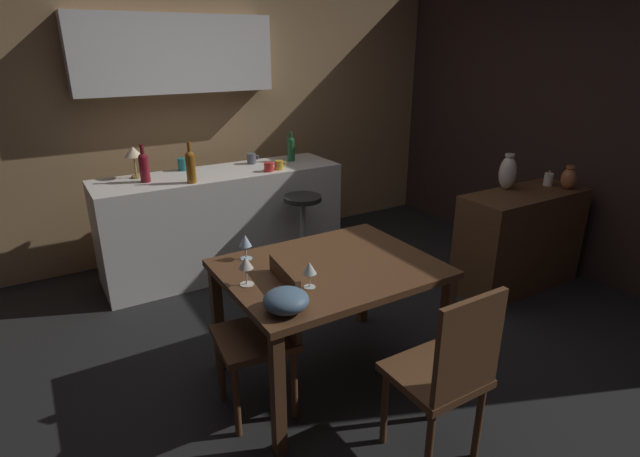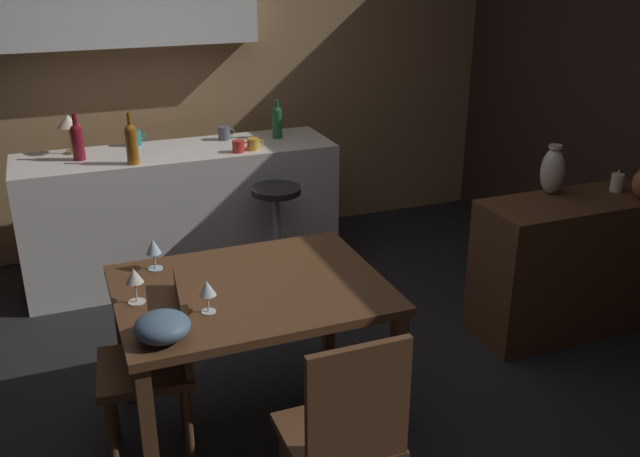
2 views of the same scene
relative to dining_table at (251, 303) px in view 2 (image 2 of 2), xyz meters
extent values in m
plane|color=black|center=(0.17, 0.35, -0.65)|extent=(9.00, 9.00, 0.00)
cube|color=#9E7A51|center=(0.17, 2.45, 0.65)|extent=(5.20, 0.10, 2.60)
cube|color=#33231E|center=(2.72, 0.65, 0.65)|extent=(0.10, 4.40, 2.60)
cube|color=#56351E|center=(0.00, 0.00, 0.07)|extent=(1.20, 0.92, 0.04)
cube|color=#56351E|center=(-0.55, 0.41, -0.30)|extent=(0.06, 0.06, 0.70)
cube|color=#56351E|center=(0.55, 0.41, -0.30)|extent=(0.06, 0.06, 0.70)
cube|color=#56351E|center=(-0.55, -0.41, -0.30)|extent=(0.06, 0.06, 0.70)
cube|color=#56351E|center=(0.55, -0.41, -0.30)|extent=(0.06, 0.06, 0.70)
cube|color=silver|center=(0.02, 1.80, -0.20)|extent=(2.10, 0.60, 0.90)
cube|color=#56351E|center=(1.99, 0.21, -0.24)|extent=(1.10, 0.44, 0.82)
cube|color=#56351E|center=(-0.50, -0.05, -0.20)|extent=(0.44, 0.44, 0.04)
cube|color=#56351E|center=(-0.33, -0.07, 0.00)|extent=(0.07, 0.38, 0.39)
cylinder|color=#56351E|center=(-0.68, -0.19, -0.43)|extent=(0.04, 0.04, 0.43)
cylinder|color=#56351E|center=(-0.65, 0.13, -0.43)|extent=(0.04, 0.04, 0.43)
cylinder|color=#56351E|center=(-0.36, -0.23, -0.43)|extent=(0.04, 0.04, 0.43)
cylinder|color=#56351E|center=(-0.33, 0.09, -0.43)|extent=(0.04, 0.04, 0.43)
cube|color=#56351E|center=(0.10, -0.78, -0.19)|extent=(0.40, 0.40, 0.04)
cube|color=#56351E|center=(0.10, -0.96, 0.05)|extent=(0.38, 0.03, 0.49)
cylinder|color=#56351E|center=(0.26, -0.62, -0.43)|extent=(0.04, 0.04, 0.44)
cylinder|color=#262323|center=(0.54, 1.28, 0.07)|extent=(0.32, 0.32, 0.04)
cylinder|color=silver|center=(0.54, 1.28, -0.29)|extent=(0.04, 0.04, 0.70)
cylinder|color=silver|center=(0.54, 1.28, -0.64)|extent=(0.34, 0.34, 0.03)
cylinder|color=silver|center=(-0.37, 0.34, 0.09)|extent=(0.07, 0.07, 0.00)
cylinder|color=silver|center=(-0.37, 0.34, 0.13)|extent=(0.01, 0.01, 0.08)
cone|color=silver|center=(-0.37, 0.34, 0.21)|extent=(0.07, 0.07, 0.07)
cylinder|color=silver|center=(-0.50, 0.03, 0.09)|extent=(0.08, 0.08, 0.00)
cylinder|color=silver|center=(-0.50, 0.03, 0.14)|extent=(0.01, 0.01, 0.09)
cone|color=silver|center=(-0.50, 0.03, 0.22)|extent=(0.08, 0.08, 0.06)
cylinder|color=silver|center=(-0.23, -0.17, 0.09)|extent=(0.06, 0.06, 0.00)
cylinder|color=silver|center=(-0.23, -0.17, 0.13)|extent=(0.01, 0.01, 0.08)
cone|color=silver|center=(-0.23, -0.17, 0.20)|extent=(0.08, 0.08, 0.07)
ellipsoid|color=slate|center=(-0.45, -0.32, 0.14)|extent=(0.22, 0.22, 0.11)
cylinder|color=maroon|center=(-0.60, 1.80, 0.34)|extent=(0.08, 0.08, 0.19)
sphere|color=maroon|center=(-0.60, 1.80, 0.44)|extent=(0.08, 0.08, 0.08)
cylinder|color=maroon|center=(-0.60, 1.80, 0.51)|extent=(0.03, 0.03, 0.08)
cylinder|color=#1E592D|center=(0.75, 1.87, 0.34)|extent=(0.07, 0.07, 0.19)
sphere|color=#1E592D|center=(0.75, 1.87, 0.44)|extent=(0.07, 0.07, 0.07)
cylinder|color=#1E592D|center=(0.75, 1.87, 0.49)|extent=(0.03, 0.03, 0.06)
cylinder|color=#8C5114|center=(-0.29, 1.59, 0.36)|extent=(0.07, 0.07, 0.21)
sphere|color=#8C5114|center=(-0.29, 1.59, 0.46)|extent=(0.07, 0.07, 0.07)
cylinder|color=#8C5114|center=(-0.29, 1.59, 0.53)|extent=(0.03, 0.03, 0.09)
cylinder|color=teal|center=(-0.22, 2.03, 0.30)|extent=(0.09, 0.09, 0.10)
torus|color=teal|center=(-0.16, 2.03, 0.31)|extent=(0.05, 0.01, 0.05)
cylinder|color=#515660|center=(0.38, 1.95, 0.30)|extent=(0.08, 0.08, 0.09)
torus|color=#515660|center=(0.44, 1.95, 0.30)|extent=(0.05, 0.01, 0.05)
cylinder|color=gold|center=(0.50, 1.62, 0.29)|extent=(0.08, 0.08, 0.08)
torus|color=gold|center=(0.55, 1.62, 0.29)|extent=(0.05, 0.01, 0.05)
cylinder|color=red|center=(0.39, 1.61, 0.29)|extent=(0.08, 0.08, 0.08)
torus|color=red|center=(0.44, 1.61, 0.29)|extent=(0.05, 0.01, 0.05)
cylinder|color=#A58447|center=(-0.63, 1.98, 0.26)|extent=(0.08, 0.08, 0.02)
cylinder|color=#A58447|center=(-0.63, 1.98, 0.35)|extent=(0.02, 0.02, 0.16)
cone|color=beige|center=(-0.63, 1.98, 0.47)|extent=(0.14, 0.14, 0.08)
cylinder|color=white|center=(2.32, 0.25, 0.22)|extent=(0.07, 0.07, 0.10)
ellipsoid|color=yellow|center=(2.32, 0.25, 0.29)|extent=(0.01, 0.01, 0.03)
ellipsoid|color=beige|center=(1.92, 0.36, 0.30)|extent=(0.14, 0.14, 0.27)
cylinder|color=beige|center=(1.92, 0.36, 0.45)|extent=(0.08, 0.08, 0.02)
camera|label=1|loc=(-1.37, -2.16, 1.28)|focal=27.54mm
camera|label=2|loc=(-0.74, -2.75, 1.51)|focal=39.28mm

